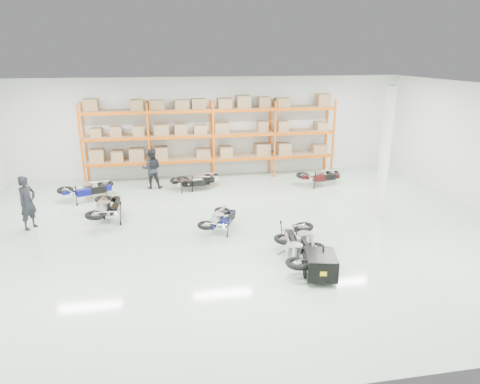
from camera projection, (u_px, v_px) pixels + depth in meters
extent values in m
plane|color=#AEC2AF|center=(236.00, 231.00, 13.84)|extent=(18.00, 18.00, 0.00)
plane|color=white|center=(236.00, 89.00, 12.44)|extent=(18.00, 18.00, 0.00)
plane|color=silver|center=(211.00, 127.00, 19.69)|extent=(18.00, 0.00, 18.00)
plane|color=silver|center=(312.00, 275.00, 6.59)|extent=(18.00, 0.00, 18.00)
cube|color=#D5520B|center=(81.00, 147.00, 17.97)|extent=(0.08, 0.08, 3.50)
cube|color=#D5520B|center=(85.00, 142.00, 18.81)|extent=(0.08, 0.08, 3.50)
cube|color=#D5520B|center=(149.00, 144.00, 18.44)|extent=(0.08, 0.08, 3.50)
cube|color=#D5520B|center=(150.00, 140.00, 19.28)|extent=(0.08, 0.08, 3.50)
cube|color=#D5520B|center=(214.00, 142.00, 18.91)|extent=(0.08, 0.08, 3.50)
cube|color=#D5520B|center=(211.00, 138.00, 19.75)|extent=(0.08, 0.08, 3.50)
cube|color=#D5520B|center=(275.00, 140.00, 19.38)|extent=(0.08, 0.08, 3.50)
cube|color=#D5520B|center=(270.00, 136.00, 20.22)|extent=(0.08, 0.08, 3.50)
cube|color=#D5520B|center=(333.00, 138.00, 19.85)|extent=(0.08, 0.08, 3.50)
cube|color=#D5520B|center=(326.00, 134.00, 20.69)|extent=(0.08, 0.08, 3.50)
cube|color=#D5520B|center=(117.00, 165.00, 18.47)|extent=(2.70, 0.08, 0.12)
cube|color=#D5520B|center=(119.00, 160.00, 19.31)|extent=(2.70, 0.08, 0.12)
cube|color=#A68155|center=(118.00, 161.00, 18.87)|extent=(2.68, 0.88, 0.02)
cube|color=#A68155|center=(118.00, 156.00, 18.80)|extent=(2.40, 0.70, 0.44)
cube|color=#D5520B|center=(183.00, 162.00, 18.94)|extent=(2.70, 0.08, 0.12)
cube|color=#D5520B|center=(182.00, 157.00, 19.78)|extent=(2.70, 0.08, 0.12)
cube|color=#A68155|center=(182.00, 158.00, 19.34)|extent=(2.68, 0.88, 0.02)
cube|color=#A68155|center=(182.00, 153.00, 19.27)|extent=(2.40, 0.70, 0.44)
cube|color=#D5520B|center=(245.00, 159.00, 19.41)|extent=(2.70, 0.08, 0.12)
cube|color=#D5520B|center=(241.00, 155.00, 20.25)|extent=(2.70, 0.08, 0.12)
cube|color=#A68155|center=(243.00, 156.00, 19.81)|extent=(2.68, 0.88, 0.02)
cube|color=#A68155|center=(243.00, 151.00, 19.73)|extent=(2.40, 0.70, 0.44)
cube|color=#D5520B|center=(304.00, 157.00, 19.87)|extent=(2.70, 0.08, 0.12)
cube|color=#D5520B|center=(298.00, 153.00, 20.72)|extent=(2.70, 0.08, 0.12)
cube|color=#A68155|center=(301.00, 153.00, 20.27)|extent=(2.68, 0.88, 0.02)
cube|color=#A68155|center=(301.00, 148.00, 20.20)|extent=(2.40, 0.70, 0.44)
cube|color=#D5520B|center=(115.00, 140.00, 18.13)|extent=(2.70, 0.08, 0.12)
cube|color=#D5520B|center=(117.00, 136.00, 18.97)|extent=(2.70, 0.08, 0.12)
cube|color=#A68155|center=(116.00, 136.00, 18.53)|extent=(2.68, 0.88, 0.02)
cube|color=#A68155|center=(115.00, 131.00, 18.46)|extent=(2.40, 0.70, 0.44)
cube|color=#D5520B|center=(181.00, 137.00, 18.60)|extent=(2.70, 0.08, 0.12)
cube|color=#D5520B|center=(181.00, 134.00, 19.44)|extent=(2.70, 0.08, 0.12)
cube|color=#A68155|center=(181.00, 134.00, 19.00)|extent=(2.68, 0.88, 0.02)
cube|color=#A68155|center=(181.00, 129.00, 18.93)|extent=(2.40, 0.70, 0.44)
cube|color=#D5520B|center=(245.00, 135.00, 19.07)|extent=(2.70, 0.08, 0.12)
cube|color=#D5520B|center=(241.00, 132.00, 19.91)|extent=(2.70, 0.08, 0.12)
cube|color=#A68155|center=(243.00, 132.00, 19.47)|extent=(2.68, 0.88, 0.02)
cube|color=#A68155|center=(243.00, 127.00, 19.39)|extent=(2.40, 0.70, 0.44)
cube|color=#D5520B|center=(305.00, 133.00, 19.53)|extent=(2.70, 0.08, 0.12)
cube|color=#D5520B|center=(299.00, 130.00, 20.38)|extent=(2.70, 0.08, 0.12)
cube|color=#A68155|center=(302.00, 130.00, 19.93)|extent=(2.68, 0.88, 0.02)
cube|color=#A68155|center=(302.00, 125.00, 19.86)|extent=(2.40, 0.70, 0.44)
cube|color=#D5520B|center=(113.00, 114.00, 17.79)|extent=(2.70, 0.08, 0.12)
cube|color=#D5520B|center=(115.00, 111.00, 18.63)|extent=(2.70, 0.08, 0.12)
cube|color=#A68155|center=(114.00, 110.00, 18.19)|extent=(2.68, 0.88, 0.02)
cube|color=#A68155|center=(113.00, 105.00, 18.12)|extent=(2.40, 0.70, 0.44)
cube|color=#D5520B|center=(180.00, 112.00, 18.26)|extent=(2.70, 0.08, 0.12)
cube|color=#D5520B|center=(179.00, 109.00, 19.10)|extent=(2.70, 0.08, 0.12)
cube|color=#A68155|center=(180.00, 109.00, 18.66)|extent=(2.68, 0.88, 0.02)
cube|color=#A68155|center=(180.00, 104.00, 18.58)|extent=(2.40, 0.70, 0.44)
cube|color=#D5520B|center=(245.00, 110.00, 18.72)|extent=(2.70, 0.08, 0.12)
cube|color=#D5520B|center=(241.00, 108.00, 19.57)|extent=(2.70, 0.08, 0.12)
cube|color=#A68155|center=(243.00, 108.00, 19.12)|extent=(2.68, 0.88, 0.02)
cube|color=#A68155|center=(243.00, 102.00, 19.05)|extent=(2.40, 0.70, 0.44)
cube|color=#D5520B|center=(306.00, 109.00, 19.19)|extent=(2.70, 0.08, 0.12)
cube|color=#D5520B|center=(300.00, 107.00, 20.03)|extent=(2.70, 0.08, 0.12)
cube|color=#A68155|center=(303.00, 106.00, 19.59)|extent=(2.68, 0.88, 0.02)
cube|color=#A68155|center=(303.00, 101.00, 19.52)|extent=(2.40, 0.70, 0.44)
cube|color=white|center=(385.00, 154.00, 14.48)|extent=(0.25, 0.25, 4.50)
cube|color=black|center=(320.00, 264.00, 10.82)|extent=(0.94, 1.09, 0.55)
cube|color=yellow|center=(328.00, 274.00, 10.37)|extent=(0.16, 0.05, 0.11)
torus|color=black|center=(306.00, 273.00, 10.82)|extent=(0.08, 0.38, 0.38)
torus|color=black|center=(334.00, 270.00, 10.95)|extent=(0.08, 0.38, 0.38)
cylinder|color=black|center=(312.00, 251.00, 11.42)|extent=(0.23, 0.90, 0.04)
imported|color=black|center=(28.00, 203.00, 13.83)|extent=(0.69, 0.78, 1.78)
imported|color=black|center=(152.00, 169.00, 18.03)|extent=(0.87, 0.71, 1.69)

